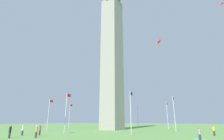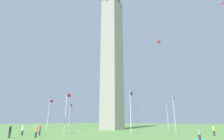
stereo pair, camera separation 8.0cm
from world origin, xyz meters
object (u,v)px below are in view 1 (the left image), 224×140
(picnic_blanket_near_first_person, at_px, (200,140))
(person_yellow_shirt, at_px, (214,130))
(flagpole_n, at_px, (138,115))
(kite_pink_delta, at_px, (221,4))
(flagpole_se, at_px, (49,113))
(person_gray_shirt, at_px, (199,134))
(person_orange_shirt, at_px, (36,131))
(person_white_shirt, at_px, (23,130))
(flagpole_s, at_px, (66,111))
(person_purple_shirt, at_px, (40,130))
(flagpole_nw, at_px, (167,114))
(flagpole_sw, at_px, (131,110))
(flagpole_w, at_px, (174,112))
(flagpole_ne, at_px, (103,115))
(flagpole_e, at_px, (70,115))
(person_black_shirt, at_px, (10,132))
(obelisk_monument, at_px, (112,51))
(kite_red_box, at_px, (159,41))

(picnic_blanket_near_first_person, bearing_deg, person_yellow_shirt, -8.97)
(flagpole_n, height_order, kite_pink_delta, kite_pink_delta)
(flagpole_n, distance_m, flagpole_se, 32.11)
(person_gray_shirt, height_order, picnic_blanket_near_first_person, person_gray_shirt)
(flagpole_se, bearing_deg, person_orange_shirt, -130.98)
(flagpole_se, height_order, person_orange_shirt, flagpole_se)
(person_white_shirt, relative_size, kite_pink_delta, 0.93)
(flagpole_s, height_order, picnic_blanket_near_first_person, flagpole_s)
(flagpole_n, distance_m, person_purple_shirt, 40.52)
(picnic_blanket_near_first_person, bearing_deg, flagpole_nw, 22.85)
(flagpole_sw, height_order, person_purple_shirt, flagpole_sw)
(flagpole_n, distance_m, person_gray_shirt, 43.06)
(flagpole_s, height_order, person_gray_shirt, flagpole_s)
(flagpole_se, xyz_separation_m, person_yellow_shirt, (4.69, -37.62, -3.55))
(flagpole_sw, height_order, flagpole_w, same)
(flagpole_nw, xyz_separation_m, person_yellow_shirt, (-19.88, -13.05, -3.55))
(kite_pink_delta, bearing_deg, flagpole_ne, 70.44)
(person_orange_shirt, bearing_deg, kite_pink_delta, -28.09)
(flagpole_e, relative_size, person_purple_shirt, 4.61)
(flagpole_w, distance_m, flagpole_nw, 13.30)
(flagpole_ne, height_order, person_gray_shirt, flagpole_ne)
(flagpole_s, height_order, person_black_shirt, flagpole_s)
(flagpole_nw, relative_size, person_gray_shirt, 4.72)
(flagpole_w, distance_m, person_yellow_shirt, 11.56)
(flagpole_sw, bearing_deg, obelisk_monument, 45.14)
(person_gray_shirt, bearing_deg, person_white_shirt, 26.15)
(flagpole_n, distance_m, kite_pink_delta, 42.84)
(person_gray_shirt, relative_size, kite_red_box, 0.85)
(flagpole_se, bearing_deg, picnic_blanket_near_first_person, -95.31)
(flagpole_n, relative_size, person_orange_shirt, 4.60)
(flagpole_se, bearing_deg, kite_pink_delta, -77.50)
(flagpole_se, distance_m, person_orange_shirt, 20.95)
(person_gray_shirt, bearing_deg, person_purple_shirt, 23.72)
(flagpole_se, relative_size, flagpole_sw, 1.00)
(flagpole_w, bearing_deg, person_purple_shirt, 143.02)
(flagpole_w, relative_size, flagpole_nw, 1.00)
(flagpole_se, relative_size, flagpole_s, 1.00)
(person_white_shirt, bearing_deg, flagpole_nw, 2.71)
(person_gray_shirt, height_order, person_purple_shirt, person_purple_shirt)
(person_purple_shirt, height_order, person_white_shirt, person_purple_shirt)
(flagpole_ne, height_order, picnic_blanket_near_first_person, flagpole_ne)
(kite_pink_delta, relative_size, picnic_blanket_near_first_person, 1.03)
(flagpole_sw, xyz_separation_m, kite_pink_delta, (9.44, -18.01, 22.54))
(obelisk_monument, relative_size, flagpole_s, 5.95)
(flagpole_w, height_order, person_white_shirt, flagpole_w)
(flagpole_ne, height_order, person_purple_shirt, flagpole_ne)
(flagpole_se, height_order, flagpole_w, same)
(person_gray_shirt, xyz_separation_m, person_black_shirt, (-10.43, 23.71, 0.04))
(person_orange_shirt, bearing_deg, person_yellow_shirt, -28.90)
(flagpole_ne, height_order, person_black_shirt, flagpole_ne)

